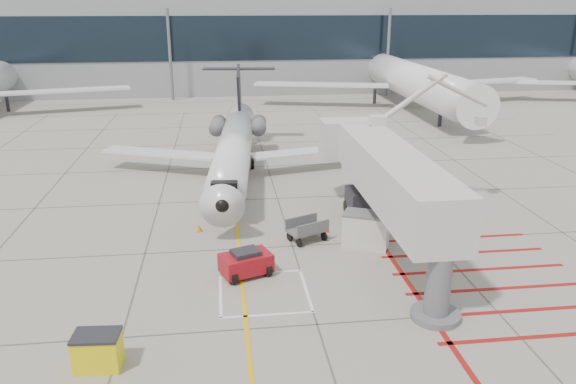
{
  "coord_description": "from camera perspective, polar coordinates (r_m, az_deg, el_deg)",
  "views": [
    {
      "loc": [
        -3.71,
        -24.18,
        12.86
      ],
      "look_at": [
        0.0,
        6.0,
        2.5
      ],
      "focal_mm": 35.0,
      "sensor_mm": 36.0,
      "label": 1
    }
  ],
  "objects": [
    {
      "name": "terminal_glass_band",
      "position": [
        81.44,
        2.8,
        15.37
      ],
      "size": [
        180.0,
        0.1,
        6.0
      ],
      "primitive_type": "cube",
      "color": "black",
      "rests_on": "ground_plane"
    },
    {
      "name": "spill_bin",
      "position": [
        22.5,
        -18.76,
        -15.01
      ],
      "size": [
        1.71,
        1.21,
        1.42
      ],
      "primitive_type": null,
      "rotation": [
        0.0,
        0.0,
        -0.07
      ],
      "color": "yellow",
      "rests_on": "ground_plane"
    },
    {
      "name": "baggage_cart",
      "position": [
        31.68,
        1.94,
        -3.83
      ],
      "size": [
        2.48,
        2.09,
        1.34
      ],
      "primitive_type": null,
      "rotation": [
        0.0,
        0.0,
        0.43
      ],
      "color": "#535358",
      "rests_on": "ground_plane"
    },
    {
      "name": "bg_aircraft_c",
      "position": [
        74.33,
        11.88,
        13.42
      ],
      "size": [
        38.21,
        42.46,
        12.74
      ],
      "primitive_type": null,
      "color": "silver",
      "rests_on": "ground_plane"
    },
    {
      "name": "pushback_tug",
      "position": [
        27.87,
        -4.3,
        -7.09
      ],
      "size": [
        2.8,
        2.27,
        1.41
      ],
      "primitive_type": null,
      "rotation": [
        0.0,
        0.0,
        0.36
      ],
      "color": "maroon",
      "rests_on": "ground_plane"
    },
    {
      "name": "cone_side",
      "position": [
        33.04,
        3.94,
        -3.66
      ],
      "size": [
        0.37,
        0.37,
        0.51
      ],
      "primitive_type": "cone",
      "color": "#FF430D",
      "rests_on": "ground_plane"
    },
    {
      "name": "regional_jet",
      "position": [
        40.1,
        -5.77,
        5.38
      ],
      "size": [
        24.07,
        29.27,
        7.22
      ],
      "primitive_type": null,
      "rotation": [
        0.0,
        0.0,
        -0.08
      ],
      "color": "silver",
      "rests_on": "ground_plane"
    },
    {
      "name": "ground_power_unit",
      "position": [
        31.17,
        7.92,
        -3.81
      ],
      "size": [
        2.79,
        2.27,
        1.92
      ],
      "primitive_type": null,
      "rotation": [
        0.0,
        0.0,
        -0.41
      ],
      "color": "silver",
      "rests_on": "ground_plane"
    },
    {
      "name": "jet_bridge",
      "position": [
        29.28,
        10.91,
        0.19
      ],
      "size": [
        8.72,
        18.4,
        7.36
      ],
      "primitive_type": null,
      "rotation": [
        0.0,
        0.0,
        -0.0
      ],
      "color": "beige",
      "rests_on": "ground_plane"
    },
    {
      "name": "terminal_building",
      "position": [
        95.35,
        1.32,
        15.29
      ],
      "size": [
        180.0,
        28.0,
        14.0
      ],
      "primitive_type": "cube",
      "color": "gray",
      "rests_on": "ground_plane"
    },
    {
      "name": "cone_nose",
      "position": [
        33.45,
        -9.0,
        -3.61
      ],
      "size": [
        0.34,
        0.34,
        0.47
      ],
      "primitive_type": "cone",
      "color": "orange",
      "rests_on": "ground_plane"
    },
    {
      "name": "ground_plane",
      "position": [
        27.64,
        1.54,
        -8.93
      ],
      "size": [
        260.0,
        260.0,
        0.0
      ],
      "primitive_type": "plane",
      "color": "gray",
      "rests_on": "ground"
    }
  ]
}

